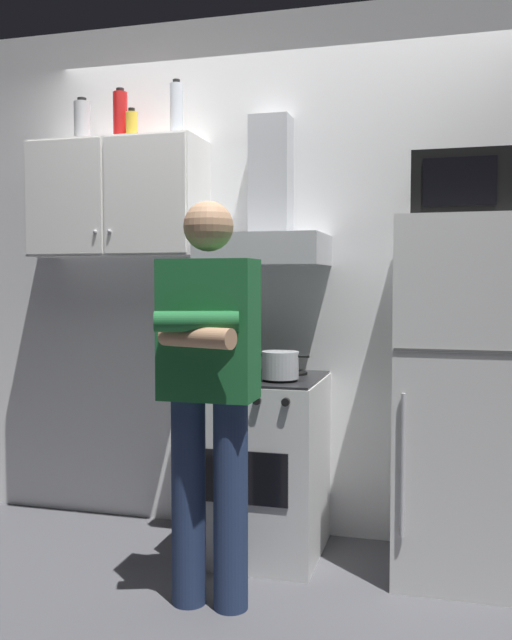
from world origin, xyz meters
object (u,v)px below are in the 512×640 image
range_hood (266,225)px  bottle_soda_red (120,116)px  microwave (468,187)px  bottle_spice_jar (132,125)px  stove_oven (260,464)px  cooking_pot (280,365)px  bottle_vodka_clear (177,111)px  upper_cabinet (118,199)px  refrigerator (465,398)px  bottle_canister_steel (82,122)px  person_standing (208,387)px

range_hood → bottle_soda_red: 0.98m
microwave → bottle_soda_red: (-1.74, 0.12, 0.44)m
range_hood → bottle_spice_jar: size_ratio=4.75×
stove_oven → microwave: 1.62m
range_hood → cooking_pot: (0.13, -0.25, -0.66)m
microwave → bottle_vodka_clear: bearing=175.0°
range_hood → upper_cabinet: bearing=-179.9°
refrigerator → bottle_soda_red: bearing=175.6°
stove_oven → bottle_vodka_clear: size_ratio=2.94×
stove_oven → bottle_canister_steel: bearing=172.6°
stove_oven → person_standing: 0.77m
bottle_soda_red → bottle_vodka_clear: bearing=1.7°
bottle_canister_steel → bottle_vodka_clear: 0.53m
stove_oven → range_hood: size_ratio=1.17×
upper_cabinet → bottle_canister_steel: (-0.21, 0.01, 0.41)m
upper_cabinet → bottle_vodka_clear: 0.55m
person_standing → cooking_pot: (0.18, 0.49, 0.04)m
cooking_pot → bottle_canister_steel: size_ratio=1.14×
upper_cabinet → cooking_pot: size_ratio=3.32×
range_hood → microwave: range_hood is taller
range_hood → bottle_spice_jar: bearing=-177.9°
bottle_soda_red → bottle_canister_steel: bottle_soda_red is taller
microwave → bottle_vodka_clear: size_ratio=1.61×
range_hood → bottle_vodka_clear: (-0.48, 0.02, 0.59)m
stove_oven → person_standing: (-0.05, -0.61, 0.47)m
microwave → cooking_pot: 1.16m
stove_oven → microwave: size_ratio=1.82×
upper_cabinet → bottle_canister_steel: bearing=178.6°
cooking_pot → bottle_vodka_clear: size_ratio=0.91×
bottle_canister_steel → stove_oven: bearing=-7.4°
bottle_spice_jar → microwave: bearing=-2.8°
bottle_soda_red → bottle_spice_jar: bottle_soda_red is taller
bottle_soda_red → bottle_spice_jar: (0.08, -0.04, -0.06)m
cooking_pot → bottle_canister_steel: bottle_canister_steel is taller
microwave → bottle_canister_steel: (-1.96, 0.11, 0.42)m
bottle_vodka_clear → stove_oven: bearing=-16.8°
refrigerator → microwave: 0.94m
refrigerator → cooking_pot: bearing=-171.7°
microwave → cooking_pot: bearing=-170.4°
person_standing → microwave: bearing=32.0°
refrigerator → bottle_vodka_clear: bottle_vodka_clear is taller
bottle_soda_red → bottle_canister_steel: bearing=-178.6°
stove_oven → microwave: bearing=1.2°
upper_cabinet → refrigerator: upper_cabinet is taller
refrigerator → bottle_canister_steel: (-1.96, 0.13, 1.36)m
microwave → bottle_spice_jar: (-1.66, 0.08, 0.38)m
microwave → cooking_pot: microwave is taller
person_standing → bottle_spice_jar: size_ratio=10.38×
stove_oven → cooking_pot: size_ratio=3.22×
cooking_pot → microwave: bearing=9.6°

